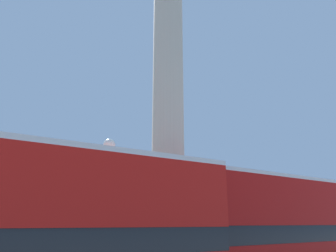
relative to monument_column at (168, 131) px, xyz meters
The scene contains 3 objects.
monument_column is the anchor object (origin of this frame).
bus_a 6.54m from the monument_column, 60.43° to the right, with size 10.74×3.18×4.37m.
street_lamp 5.36m from the monument_column, 155.49° to the right, with size 0.44×0.44×5.73m.
Camera 1 is at (-7.93, -12.65, 2.75)m, focal length 35.00 mm.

